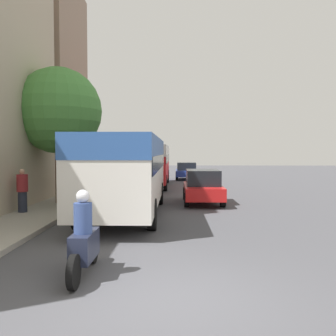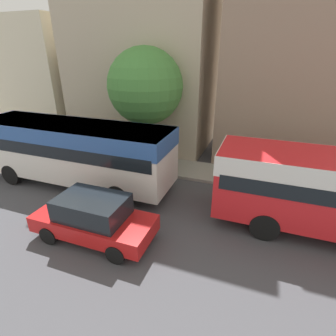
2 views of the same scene
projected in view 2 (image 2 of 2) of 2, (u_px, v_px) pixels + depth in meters
sidewalk at (8, 142)px, 18.44m from camera, size 2.20×120.00×0.15m
building_corner at (48, 78)px, 20.15m from camera, size 6.12×6.23×8.12m
building_midblock at (141, 35)px, 15.98m from camera, size 5.18×8.79×13.72m
building_far_terrace at (291, 41)px, 13.73m from camera, size 5.81×6.40×12.90m
bus_lead at (73, 146)px, 12.18m from camera, size 2.61×9.54×2.99m
car_far_curb at (94, 218)px, 8.89m from camera, size 1.82×4.16×1.60m
pedestrian_near_curb at (111, 139)px, 16.11m from camera, size 0.42×0.42×1.66m
street_tree at (145, 87)px, 13.39m from camera, size 3.88×3.88×6.11m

